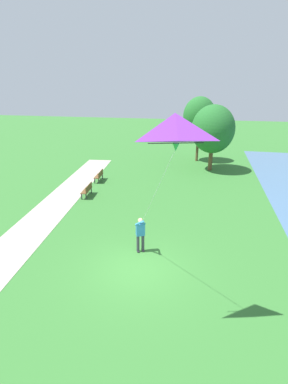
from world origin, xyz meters
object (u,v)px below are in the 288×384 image
object	(u,v)px
park_bench_near_walkway	(87,189)
person_kite_flyer	(140,232)
park_bench_far_walkway	(99,175)
flying_kite	(174,132)
tree_lakeside_near	(213,129)
tree_treeline_left	(199,116)

from	to	relation	value
park_bench_near_walkway	person_kite_flyer	bearing A→B (deg)	-49.49
park_bench_far_walkway	person_kite_flyer	bearing A→B (deg)	-59.35
person_kite_flyer	flying_kite	xyz separation A→B (m)	(1.82, -3.62, 5.19)
person_kite_flyer	park_bench_far_walkway	bearing A→B (deg)	120.65
tree_lakeside_near	tree_treeline_left	bearing A→B (deg)	112.40
park_bench_far_walkway	tree_lakeside_near	distance (m)	10.95
flying_kite	tree_lakeside_near	bearing A→B (deg)	85.91
person_kite_flyer	park_bench_near_walkway	xyz separation A→B (m)	(-5.37, 6.28, -0.54)
flying_kite	tree_treeline_left	size ratio (longest dim) A/B	0.76
park_bench_near_walkway	tree_lakeside_near	size ratio (longest dim) A/B	0.26
park_bench_far_walkway	tree_treeline_left	world-z (taller)	tree_treeline_left
tree_treeline_left	tree_lakeside_near	bearing A→B (deg)	-67.60
person_kite_flyer	park_bench_near_walkway	bearing A→B (deg)	130.51
park_bench_far_walkway	tree_lakeside_near	world-z (taller)	tree_lakeside_near
flying_kite	tree_lakeside_near	world-z (taller)	flying_kite
flying_kite	tree_lakeside_near	distance (m)	18.98
person_kite_flyer	flying_kite	world-z (taller)	flying_kite
flying_kite	park_bench_near_walkway	size ratio (longest dim) A/B	3.20
person_kite_flyer	park_bench_near_walkway	distance (m)	8.28
park_bench_near_walkway	park_bench_far_walkway	distance (m)	3.50
flying_kite	tree_treeline_left	bearing A→B (deg)	90.09
tree_lakeside_near	park_bench_near_walkway	bearing A→B (deg)	-133.90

